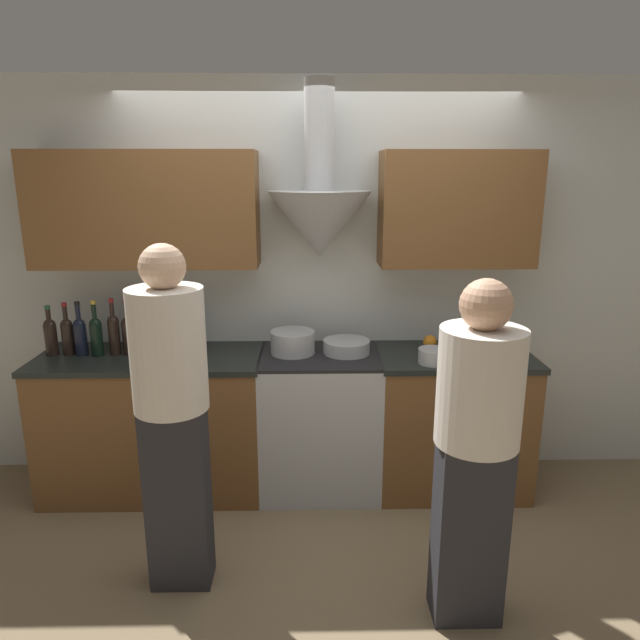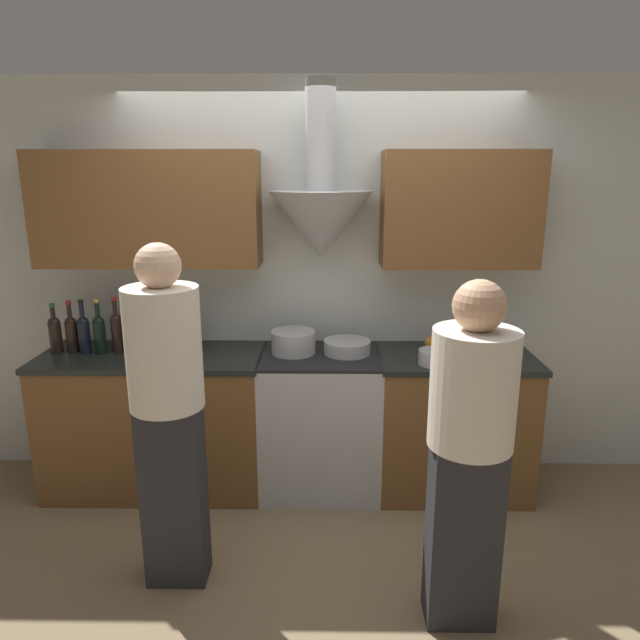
% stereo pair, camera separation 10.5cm
% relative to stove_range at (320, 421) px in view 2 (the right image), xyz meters
% --- Properties ---
extents(ground_plane, '(12.00, 12.00, 0.00)m').
position_rel_stove_range_xyz_m(ground_plane, '(0.00, -0.35, -0.46)').
color(ground_plane, '#847051').
extents(wall_back, '(8.40, 0.64, 2.60)m').
position_rel_stove_range_xyz_m(wall_back, '(-0.07, 0.26, 1.01)').
color(wall_back, silver).
rests_on(wall_back, ground_plane).
extents(counter_left, '(1.40, 0.62, 0.91)m').
position_rel_stove_range_xyz_m(counter_left, '(-1.07, -0.00, -0.00)').
color(counter_left, brown).
rests_on(counter_left, ground_plane).
extents(counter_right, '(0.97, 0.62, 0.91)m').
position_rel_stove_range_xyz_m(counter_right, '(0.85, -0.00, -0.00)').
color(counter_right, brown).
rests_on(counter_right, ground_plane).
extents(stove_range, '(0.76, 0.60, 0.91)m').
position_rel_stove_range_xyz_m(stove_range, '(0.00, 0.00, 0.00)').
color(stove_range, '#B7BABC').
rests_on(stove_range, ground_plane).
extents(wine_bottle_0, '(0.08, 0.08, 0.32)m').
position_rel_stove_range_xyz_m(wine_bottle_0, '(-1.67, 0.02, 0.58)').
color(wine_bottle_0, black).
rests_on(wine_bottle_0, counter_left).
extents(wine_bottle_1, '(0.07, 0.07, 0.33)m').
position_rel_stove_range_xyz_m(wine_bottle_1, '(-1.57, 0.03, 0.58)').
color(wine_bottle_1, black).
rests_on(wine_bottle_1, counter_left).
extents(wine_bottle_2, '(0.08, 0.08, 0.34)m').
position_rel_stove_range_xyz_m(wine_bottle_2, '(-1.49, 0.02, 0.59)').
color(wine_bottle_2, black).
rests_on(wine_bottle_2, counter_left).
extents(wine_bottle_3, '(0.07, 0.07, 0.35)m').
position_rel_stove_range_xyz_m(wine_bottle_3, '(-1.39, 0.01, 0.59)').
color(wine_bottle_3, black).
rests_on(wine_bottle_3, counter_left).
extents(wine_bottle_4, '(0.07, 0.07, 0.36)m').
position_rel_stove_range_xyz_m(wine_bottle_4, '(-1.28, 0.03, 0.60)').
color(wine_bottle_4, black).
rests_on(wine_bottle_4, counter_left).
extents(wine_bottle_5, '(0.08, 0.08, 0.35)m').
position_rel_stove_range_xyz_m(wine_bottle_5, '(-1.19, 0.03, 0.59)').
color(wine_bottle_5, black).
rests_on(wine_bottle_5, counter_left).
extents(wine_bottle_6, '(0.08, 0.08, 0.33)m').
position_rel_stove_range_xyz_m(wine_bottle_6, '(-1.11, 0.04, 0.59)').
color(wine_bottle_6, black).
rests_on(wine_bottle_6, counter_left).
extents(wine_bottle_7, '(0.07, 0.07, 0.33)m').
position_rel_stove_range_xyz_m(wine_bottle_7, '(-1.00, 0.03, 0.58)').
color(wine_bottle_7, black).
rests_on(wine_bottle_7, counter_left).
extents(wine_bottle_8, '(0.08, 0.08, 0.34)m').
position_rel_stove_range_xyz_m(wine_bottle_8, '(-0.90, 0.01, 0.59)').
color(wine_bottle_8, black).
rests_on(wine_bottle_8, counter_left).
extents(wine_bottle_9, '(0.07, 0.07, 0.33)m').
position_rel_stove_range_xyz_m(wine_bottle_9, '(-0.79, 0.02, 0.58)').
color(wine_bottle_9, black).
rests_on(wine_bottle_9, counter_left).
extents(stock_pot, '(0.28, 0.28, 0.14)m').
position_rel_stove_range_xyz_m(stock_pot, '(-0.17, 0.03, 0.52)').
color(stock_pot, '#B7BABC').
rests_on(stock_pot, stove_range).
extents(mixing_bowl, '(0.30, 0.30, 0.08)m').
position_rel_stove_range_xyz_m(mixing_bowl, '(0.17, 0.03, 0.49)').
color(mixing_bowl, '#B7BABC').
rests_on(mixing_bowl, stove_range).
extents(orange_fruit, '(0.09, 0.09, 0.09)m').
position_rel_stove_range_xyz_m(orange_fruit, '(0.72, 0.11, 0.50)').
color(orange_fruit, orange).
rests_on(orange_fruit, counter_right).
extents(saucepan, '(0.18, 0.18, 0.09)m').
position_rel_stove_range_xyz_m(saucepan, '(0.68, -0.18, 0.50)').
color(saucepan, '#B7BABC').
rests_on(saucepan, counter_right).
extents(chefs_knife, '(0.22, 0.10, 0.01)m').
position_rel_stove_range_xyz_m(chefs_knife, '(1.01, 0.02, 0.46)').
color(chefs_knife, silver).
rests_on(chefs_knife, counter_right).
extents(person_foreground_left, '(0.35, 0.35, 1.72)m').
position_rel_stove_range_xyz_m(person_foreground_left, '(-0.71, -0.90, 0.49)').
color(person_foreground_left, '#28282D').
rests_on(person_foreground_left, ground_plane).
extents(person_foreground_right, '(0.36, 0.36, 1.61)m').
position_rel_stove_range_xyz_m(person_foreground_right, '(0.66, -1.16, 0.42)').
color(person_foreground_right, '#28282D').
rests_on(person_foreground_right, ground_plane).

